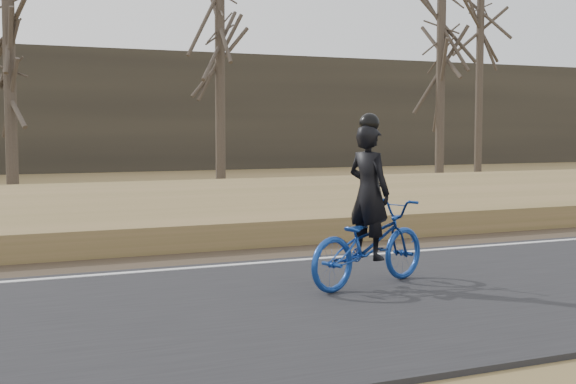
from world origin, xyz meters
name	(u,v)px	position (x,y,z in m)	size (l,w,h in m)	color
ground	(124,280)	(0.00, 0.00, 0.00)	(120.00, 120.00, 0.00)	olive
road	(177,316)	(0.00, -2.50, 0.03)	(120.00, 6.00, 0.06)	black
edge_line	(121,273)	(0.00, 0.20, 0.07)	(120.00, 0.12, 0.01)	silver
shoulder	(106,265)	(0.00, 1.20, 0.02)	(120.00, 1.60, 0.04)	#473A2B
embankment	(72,230)	(0.00, 4.20, 0.22)	(120.00, 5.00, 0.44)	olive
ballast	(43,211)	(0.00, 8.00, 0.23)	(120.00, 3.00, 0.45)	slate
railroad	(43,198)	(0.00, 8.00, 0.53)	(120.00, 2.40, 0.29)	black
cyclist	(369,232)	(2.72, -2.00, 0.76)	(2.20, 1.35, 2.23)	navy
bare_tree_near_left	(10,98)	(-0.12, 13.44, 2.98)	(0.36, 0.36, 5.95)	#453D33
bare_tree_center	(220,63)	(7.36, 16.47, 4.46)	(0.36, 0.36, 8.92)	#453D33
bare_tree_right	(440,89)	(15.55, 14.57, 3.63)	(0.36, 0.36, 7.26)	#453D33
bare_tree_far_right	(479,77)	(21.01, 19.23, 4.49)	(0.36, 0.36, 8.99)	#453D33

